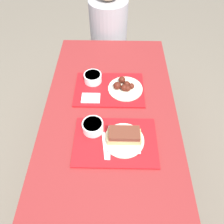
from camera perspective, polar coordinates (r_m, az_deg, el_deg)
ground_plane at (r=1.95m, az=-0.38°, el=-14.54°), size 12.00×12.00×0.00m
picnic_table at (r=1.39m, az=-0.52°, el=-3.61°), size 0.82×1.61×0.74m
picnic_bench_far at (r=2.31m, az=0.17°, el=13.51°), size 0.78×0.28×0.44m
tray_near at (r=1.21m, az=0.88°, el=-7.73°), size 0.46×0.32×0.01m
tray_far at (r=1.46m, az=-0.70°, el=5.94°), size 0.46×0.32×0.01m
bowl_coleslaw_near at (r=1.23m, az=-5.03°, el=-3.71°), size 0.12×0.12×0.06m
brisket_sandwich_plate at (r=1.18m, az=3.17°, el=-6.58°), size 0.22×0.22×0.09m
plastic_fork_near at (r=1.19m, az=-1.96°, el=-8.71°), size 0.04×0.17×0.00m
plastic_knife_near at (r=1.19m, az=-0.89°, el=-8.73°), size 0.02×0.17×0.00m
condiment_packet at (r=1.24m, az=0.90°, el=-4.72°), size 0.04×0.03×0.01m
bowl_coleslaw_far at (r=1.50m, az=-5.04°, el=8.99°), size 0.12×0.12×0.06m
wings_plate_far at (r=1.45m, az=3.26°, el=6.64°), size 0.23×0.23×0.06m
napkin_far at (r=1.40m, az=-5.56°, el=3.67°), size 0.12×0.08×0.01m
person_seated_across at (r=2.10m, az=-0.92°, el=21.67°), size 0.33×0.33×0.72m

